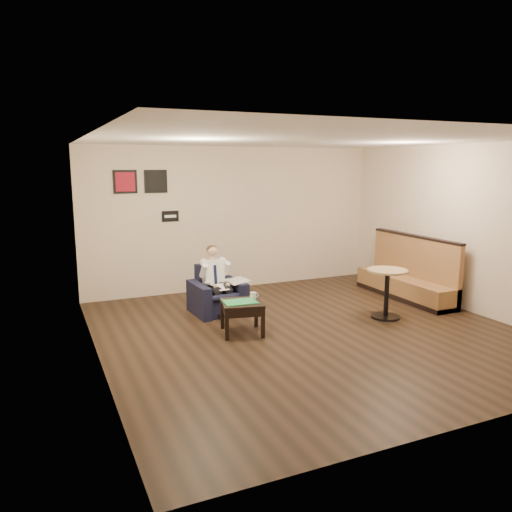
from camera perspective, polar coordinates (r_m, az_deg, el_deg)
name	(u,v)px	position (r m, az deg, el deg)	size (l,w,h in m)	color
ground	(309,331)	(7.57, 6.10, -8.56)	(6.00, 6.00, 0.00)	black
wall_back	(235,218)	(9.92, -2.47, 4.31)	(6.00, 0.02, 2.80)	#F1DFC5
wall_front	(479,283)	(4.94, 24.16, -2.86)	(6.00, 0.02, 2.80)	#F1DFC5
wall_left	(94,254)	(6.30, -17.98, 0.26)	(0.02, 6.00, 2.80)	#F1DFC5
wall_right	(466,228)	(9.12, 22.84, 2.96)	(0.02, 6.00, 2.80)	#F1DFC5
ceiling	(313,139)	(7.17, 6.54, 13.11)	(6.00, 6.00, 0.02)	white
seating_sign	(170,216)	(9.50, -9.77, 4.50)	(0.32, 0.02, 0.20)	black
art_print_left	(125,182)	(9.29, -14.73, 8.20)	(0.42, 0.03, 0.42)	#A71427
art_print_right	(156,181)	(9.40, -11.39, 8.36)	(0.42, 0.03, 0.42)	black
armchair	(217,290)	(8.36, -4.45, -3.89)	(0.81, 0.81, 0.78)	black
seated_man	(220,283)	(8.24, -4.19, -3.07)	(0.51, 0.77, 1.07)	white
lap_papers	(222,287)	(8.18, -3.95, -3.57)	(0.18, 0.26, 0.01)	white
newspaper	(237,281)	(8.38, -2.17, -2.83)	(0.34, 0.43, 0.01)	silver
side_table	(242,317)	(7.39, -1.61, -7.04)	(0.58, 0.58, 0.48)	black
green_folder	(240,302)	(7.29, -1.84, -5.26)	(0.48, 0.34, 0.01)	green
coffee_mug	(253,296)	(7.46, -0.32, -4.55)	(0.09, 0.09, 0.10)	white
smartphone	(244,298)	(7.49, -1.43, -4.85)	(0.15, 0.07, 0.01)	black
banquette	(406,268)	(9.64, 16.73, -1.27)	(0.54, 2.25, 1.15)	olive
cafe_table	(387,294)	(8.35, 14.69, -4.19)	(0.64, 0.64, 0.80)	tan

